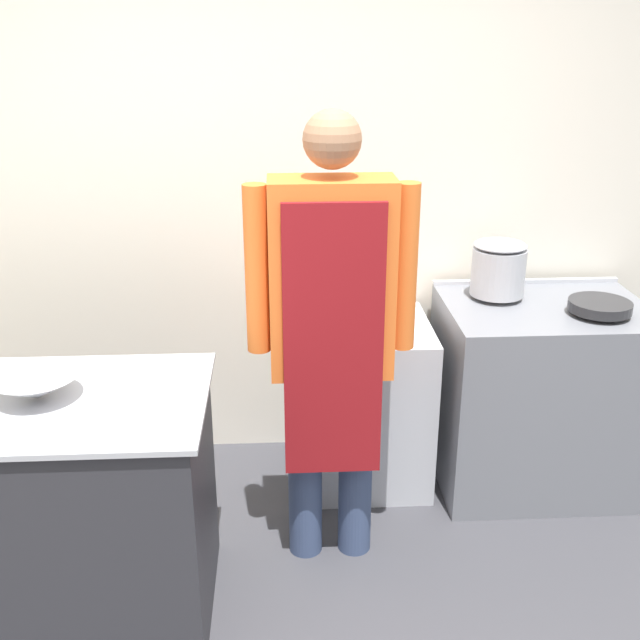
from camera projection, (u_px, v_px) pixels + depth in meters
wall_back at (291, 194)px, 3.59m from camera, size 8.00×0.05×2.70m
prep_counter at (35, 511)px, 2.73m from camera, size 1.30×0.73×0.90m
stove at (538, 395)px, 3.58m from camera, size 0.93×0.70×0.93m
fridge_unit at (362, 402)px, 3.63m from camera, size 0.63×0.60×0.80m
person_cook at (331, 321)px, 2.85m from camera, size 0.64×0.24×1.84m
mixing_bowl at (36, 387)px, 2.56m from camera, size 0.30×0.30×0.09m
stock_pot at (499, 268)px, 3.47m from camera, size 0.25×0.25×0.26m
saute_pan at (600, 306)px, 3.30m from camera, size 0.27×0.27×0.04m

